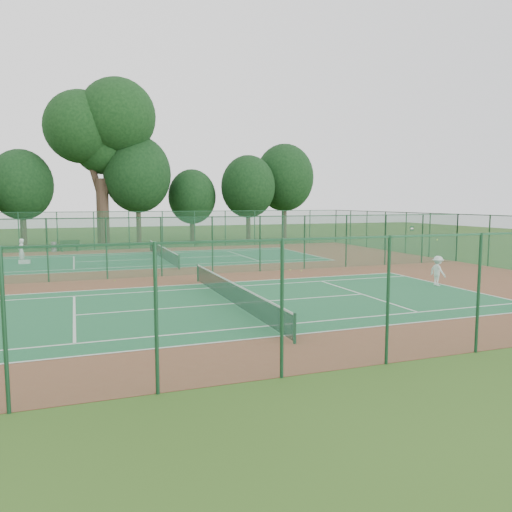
# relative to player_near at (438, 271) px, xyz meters

# --- Properties ---
(ground) EXTENTS (120.00, 120.00, 0.00)m
(ground) POSITION_rel_player_near_xyz_m (-11.38, 8.27, -0.80)
(ground) COLOR #2E5119
(ground) RESTS_ON ground
(red_pad) EXTENTS (40.00, 36.00, 0.01)m
(red_pad) POSITION_rel_player_near_xyz_m (-11.38, 8.27, -0.79)
(red_pad) COLOR brown
(red_pad) RESTS_ON ground
(court_near) EXTENTS (23.77, 10.97, 0.01)m
(court_near) POSITION_rel_player_near_xyz_m (-11.38, -0.73, -0.78)
(court_near) COLOR #1E6138
(court_near) RESTS_ON red_pad
(court_far) EXTENTS (23.77, 10.97, 0.01)m
(court_far) POSITION_rel_player_near_xyz_m (-11.38, 17.27, -0.78)
(court_far) COLOR #1F623D
(court_far) RESTS_ON red_pad
(fence_north) EXTENTS (40.00, 0.09, 3.50)m
(fence_north) POSITION_rel_player_near_xyz_m (-11.38, 26.27, 0.96)
(fence_north) COLOR #164324
(fence_north) RESTS_ON ground
(fence_south) EXTENTS (40.00, 0.09, 3.50)m
(fence_south) POSITION_rel_player_near_xyz_m (-11.38, -9.73, 0.96)
(fence_south) COLOR #1A5034
(fence_south) RESTS_ON ground
(fence_east) EXTENTS (0.09, 36.00, 3.50)m
(fence_east) POSITION_rel_player_near_xyz_m (8.62, 8.27, 0.96)
(fence_east) COLOR #1B5230
(fence_east) RESTS_ON ground
(fence_divider) EXTENTS (40.00, 0.09, 3.50)m
(fence_divider) POSITION_rel_player_near_xyz_m (-11.38, 8.27, 0.96)
(fence_divider) COLOR #1A4F30
(fence_divider) RESTS_ON ground
(tennis_net_near) EXTENTS (0.10, 12.90, 0.97)m
(tennis_net_near) POSITION_rel_player_near_xyz_m (-11.38, -0.73, -0.25)
(tennis_net_near) COLOR #153A23
(tennis_net_near) RESTS_ON ground
(tennis_net_far) EXTENTS (0.10, 12.90, 0.97)m
(tennis_net_far) POSITION_rel_player_near_xyz_m (-11.38, 17.27, -0.25)
(tennis_net_far) COLOR #14371F
(tennis_net_far) RESTS_ON ground
(player_near) EXTENTS (0.62, 1.03, 1.55)m
(player_near) POSITION_rel_player_near_xyz_m (0.00, 0.00, 0.00)
(player_near) COLOR white
(player_near) RESTS_ON court_near
(player_far) EXTENTS (0.58, 0.73, 1.75)m
(player_far) POSITION_rel_player_near_xyz_m (-21.26, 17.80, 0.10)
(player_far) COLOR white
(player_far) RESTS_ON court_far
(trash_bin) EXTENTS (0.59, 0.59, 0.85)m
(trash_bin) POSITION_rel_player_near_xyz_m (-19.39, 25.86, -0.36)
(trash_bin) COLOR slate
(trash_bin) RESTS_ON red_pad
(bench) EXTENTS (1.71, 0.77, 1.02)m
(bench) POSITION_rel_player_near_xyz_m (-18.11, 25.65, -0.26)
(bench) COLOR #123315
(bench) RESTS_ON red_pad
(kit_bag) EXTENTS (0.75, 0.29, 0.28)m
(kit_bag) POSITION_rel_player_near_xyz_m (-21.05, 17.45, -0.65)
(kit_bag) COLOR white
(kit_bag) RESTS_ON red_pad
(stray_ball_a) EXTENTS (0.08, 0.08, 0.08)m
(stray_ball_a) POSITION_rel_player_near_xyz_m (-4.85, 7.92, -0.75)
(stray_ball_a) COLOR #D9E635
(stray_ball_a) RESTS_ON red_pad
(stray_ball_b) EXTENTS (0.07, 0.07, 0.07)m
(stray_ball_b) POSITION_rel_player_near_xyz_m (-4.33, 7.36, -0.75)
(stray_ball_b) COLOR #C8E936
(stray_ball_b) RESTS_ON red_pad
(stray_ball_c) EXTENTS (0.07, 0.07, 0.07)m
(stray_ball_c) POSITION_rel_player_near_xyz_m (-15.67, 7.42, -0.75)
(stray_ball_c) COLOR #BBDC33
(stray_ball_c) RESTS_ON red_pad
(big_tree) EXTENTS (10.76, 7.87, 16.52)m
(big_tree) POSITION_rel_player_near_xyz_m (-14.79, 31.74, 10.90)
(big_tree) COLOR #36271D
(big_tree) RESTS_ON ground
(evergreen_row) EXTENTS (39.00, 5.00, 12.00)m
(evergreen_row) POSITION_rel_player_near_xyz_m (-10.88, 32.52, -0.80)
(evergreen_row) COLOR black
(evergreen_row) RESTS_ON ground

